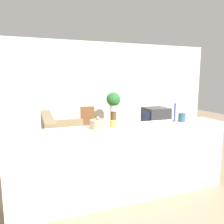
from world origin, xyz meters
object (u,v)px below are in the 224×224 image
at_px(couch, 65,142).
at_px(decorative_bowl, 98,124).
at_px(wooden_chair, 89,121).
at_px(television, 155,118).
at_px(potted_plant, 113,100).

distance_m(couch, decorative_bowl, 2.07).
xyz_separation_m(wooden_chair, decorative_bowl, (-0.66, -3.16, 0.59)).
height_order(television, wooden_chair, television).
relative_size(couch, wooden_chair, 2.00).
bearing_deg(wooden_chair, decorative_bowl, -101.75).
bearing_deg(television, wooden_chair, 140.00).
bearing_deg(television, couch, -178.27).
bearing_deg(decorative_bowl, potted_plant, 66.26).
bearing_deg(potted_plant, wooden_chair, 174.60).
distance_m(television, potted_plant, 1.36).
bearing_deg(couch, television, 1.73).
xyz_separation_m(television, decorative_bowl, (-2.06, -1.99, 0.40)).
bearing_deg(decorative_bowl, couch, 94.91).
relative_size(couch, potted_plant, 3.22).
relative_size(couch, decorative_bowl, 8.45).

